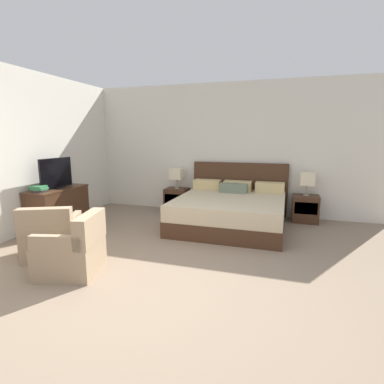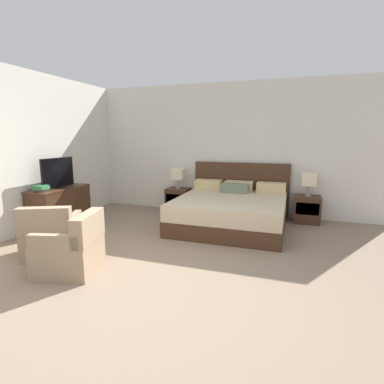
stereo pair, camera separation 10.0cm
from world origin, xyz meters
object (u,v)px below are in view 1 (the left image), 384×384
at_px(book_blue_cover, 39,189).
at_px(armchair_by_window, 52,237).
at_px(bed, 231,210).
at_px(table_lamp_left, 177,174).
at_px(nightstand_left, 177,200).
at_px(book_red_cover, 40,191).
at_px(book_small_top, 38,187).
at_px(table_lamp_right, 307,179).
at_px(dresser, 58,207).
at_px(nightstand_right, 305,209).
at_px(armchair_companion, 73,251).
at_px(tv, 56,174).

xyz_separation_m(book_blue_cover, armchair_by_window, (0.92, -0.77, -0.52)).
relative_size(bed, table_lamp_left, 4.58).
bearing_deg(book_blue_cover, nightstand_left, 53.08).
distance_m(book_red_cover, book_small_top, 0.08).
distance_m(table_lamp_right, dresser, 4.80).
distance_m(table_lamp_right, armchair_by_window, 4.64).
height_order(table_lamp_right, armchair_by_window, table_lamp_right).
bearing_deg(armchair_by_window, nightstand_left, 75.93).
bearing_deg(book_red_cover, book_blue_cover, 180.00).
bearing_deg(book_small_top, book_blue_cover, 0.00).
bearing_deg(nightstand_right, armchair_companion, -130.73).
distance_m(table_lamp_left, dresser, 2.52).
height_order(book_red_cover, armchair_companion, book_red_cover).
bearing_deg(armchair_by_window, book_small_top, 140.81).
xyz_separation_m(table_lamp_left, book_red_cover, (-1.67, -2.23, -0.09)).
height_order(nightstand_left, tv, tv).
bearing_deg(nightstand_left, table_lamp_right, 0.03).
bearing_deg(armchair_companion, nightstand_right, 49.27).
bearing_deg(book_blue_cover, bed, 26.11).
bearing_deg(armchair_companion, bed, 60.04).
xyz_separation_m(dresser, book_small_top, (-0.02, -0.41, 0.45)).
distance_m(bed, table_lamp_right, 1.65).
xyz_separation_m(nightstand_right, armchair_companion, (-2.86, -3.32, 0.02)).
bearing_deg(nightstand_left, book_red_cover, -126.81).
xyz_separation_m(book_blue_cover, book_small_top, (-0.02, 0.00, 0.03)).
bearing_deg(table_lamp_right, bed, -151.72).
height_order(dresser, armchair_companion, armchair_companion).
height_order(tv, armchair_companion, tv).
distance_m(bed, armchair_companion, 2.99).
height_order(table_lamp_left, book_red_cover, table_lamp_left).
distance_m(nightstand_right, table_lamp_left, 2.80).
relative_size(nightstand_left, armchair_companion, 0.63).
bearing_deg(book_red_cover, dresser, 91.62).
bearing_deg(armchair_companion, book_red_cover, 144.59).
xyz_separation_m(dresser, tv, (0.00, 0.01, 0.63)).
relative_size(nightstand_left, table_lamp_left, 1.18).
xyz_separation_m(table_lamp_right, book_blue_cover, (-4.41, -2.23, -0.06)).
xyz_separation_m(nightstand_left, book_small_top, (-1.69, -2.23, 0.57)).
bearing_deg(table_lamp_right, armchair_by_window, -139.34).
relative_size(book_blue_cover, armchair_companion, 0.28).
bearing_deg(tv, table_lamp_right, 22.20).
height_order(tv, book_red_cover, tv).
bearing_deg(nightstand_left, armchair_by_window, -104.07).
bearing_deg(book_blue_cover, book_red_cover, 0.00).
xyz_separation_m(nightstand_left, armchair_companion, (-0.12, -3.32, 0.02)).
xyz_separation_m(table_lamp_right, armchair_by_window, (-3.49, -3.00, -0.58)).
bearing_deg(dresser, nightstand_left, 47.21).
height_order(nightstand_left, nightstand_right, same).
height_order(bed, dresser, bed).
relative_size(book_red_cover, armchair_by_window, 0.23).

